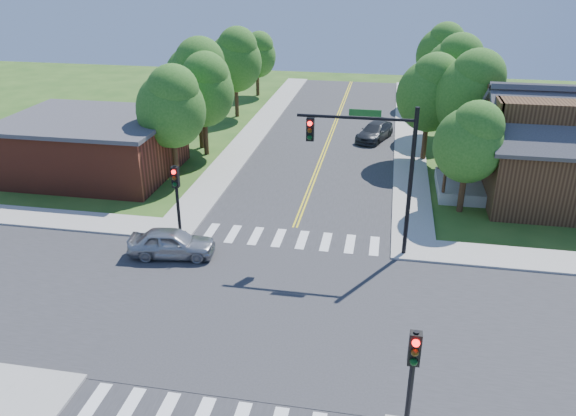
% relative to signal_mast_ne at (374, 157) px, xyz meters
% --- Properties ---
extents(ground, '(100.00, 100.00, 0.00)m').
position_rel_signal_mast_ne_xyz_m(ground, '(-3.91, -5.59, -4.85)').
color(ground, '#264D18').
rests_on(ground, ground).
extents(road_ns, '(10.00, 90.00, 0.04)m').
position_rel_signal_mast_ne_xyz_m(road_ns, '(-3.91, -5.59, -4.83)').
color(road_ns, '#2D2D30').
rests_on(road_ns, ground).
extents(road_ew, '(90.00, 10.00, 0.04)m').
position_rel_signal_mast_ne_xyz_m(road_ew, '(-3.91, -5.59, -4.83)').
color(road_ew, '#2D2D30').
rests_on(road_ew, ground).
extents(intersection_patch, '(10.20, 10.20, 0.06)m').
position_rel_signal_mast_ne_xyz_m(intersection_patch, '(-3.91, -5.59, -4.85)').
color(intersection_patch, '#2D2D30').
rests_on(intersection_patch, ground).
extents(sidewalk_ne, '(40.00, 40.00, 0.14)m').
position_rel_signal_mast_ne_xyz_m(sidewalk_ne, '(11.90, 10.23, -4.78)').
color(sidewalk_ne, '#9E9B93').
rests_on(sidewalk_ne, ground).
extents(sidewalk_nw, '(40.00, 40.00, 0.14)m').
position_rel_signal_mast_ne_xyz_m(sidewalk_nw, '(-19.73, 10.23, -4.78)').
color(sidewalk_nw, '#9E9B93').
rests_on(sidewalk_nw, ground).
extents(crosswalk_north, '(8.85, 2.00, 0.01)m').
position_rel_signal_mast_ne_xyz_m(crosswalk_north, '(-3.91, 0.61, -4.80)').
color(crosswalk_north, white).
rests_on(crosswalk_north, ground).
extents(centerline, '(0.30, 90.00, 0.01)m').
position_rel_signal_mast_ne_xyz_m(centerline, '(-3.91, -5.59, -4.80)').
color(centerline, yellow).
rests_on(centerline, ground).
extents(signal_mast_ne, '(5.30, 0.42, 7.20)m').
position_rel_signal_mast_ne_xyz_m(signal_mast_ne, '(0.00, 0.00, 0.00)').
color(signal_mast_ne, black).
rests_on(signal_mast_ne, ground).
extents(signal_pole_se, '(0.34, 0.42, 3.80)m').
position_rel_signal_mast_ne_xyz_m(signal_pole_se, '(1.69, -11.21, -2.19)').
color(signal_pole_se, black).
rests_on(signal_pole_se, ground).
extents(signal_pole_nw, '(0.34, 0.42, 3.80)m').
position_rel_signal_mast_ne_xyz_m(signal_pole_nw, '(-9.51, -0.01, -2.19)').
color(signal_pole_nw, black).
rests_on(signal_pole_nw, ground).
extents(building_nw, '(10.40, 8.40, 3.73)m').
position_rel_signal_mast_ne_xyz_m(building_nw, '(-18.11, 7.61, -2.97)').
color(building_nw, brown).
rests_on(building_nw, ground).
extents(tree_e_a, '(3.72, 3.53, 6.33)m').
position_rel_signal_mast_ne_xyz_m(tree_e_a, '(4.88, 5.66, -0.71)').
color(tree_e_a, '#382314').
rests_on(tree_e_a, ground).
extents(tree_e_b, '(4.66, 4.43, 7.92)m').
position_rel_signal_mast_ne_xyz_m(tree_e_b, '(5.56, 12.74, 0.34)').
color(tree_e_b, '#382314').
rests_on(tree_e_b, ground).
extents(tree_e_c, '(4.67, 4.43, 7.93)m').
position_rel_signal_mast_ne_xyz_m(tree_e_c, '(5.19, 20.24, 0.35)').
color(tree_e_c, '#382314').
rests_on(tree_e_c, ground).
extents(tree_e_d, '(4.52, 4.29, 7.68)m').
position_rel_signal_mast_ne_xyz_m(tree_e_d, '(4.88, 29.85, 0.18)').
color(tree_e_d, '#382314').
rests_on(tree_e_d, ground).
extents(tree_w_a, '(4.28, 4.07, 7.28)m').
position_rel_signal_mast_ne_xyz_m(tree_w_a, '(-12.54, 7.70, -0.09)').
color(tree_w_a, '#382314').
rests_on(tree_w_a, ground).
extents(tree_w_b, '(4.74, 4.50, 8.05)m').
position_rel_signal_mast_ne_xyz_m(tree_w_b, '(-12.90, 13.90, 0.43)').
color(tree_w_b, '#382314').
rests_on(tree_w_b, ground).
extents(tree_w_c, '(4.55, 4.32, 7.73)m').
position_rel_signal_mast_ne_xyz_m(tree_w_c, '(-12.63, 22.85, 0.21)').
color(tree_w_c, '#382314').
rests_on(tree_w_c, ground).
extents(tree_w_d, '(3.74, 3.55, 6.35)m').
position_rel_signal_mast_ne_xyz_m(tree_w_d, '(-12.68, 31.07, -0.69)').
color(tree_w_d, '#382314').
rests_on(tree_w_d, ground).
extents(tree_house, '(4.36, 4.15, 7.42)m').
position_rel_signal_mast_ne_xyz_m(tree_house, '(3.14, 13.99, 0.01)').
color(tree_house, '#382314').
rests_on(tree_house, ground).
extents(tree_bldg, '(4.29, 4.07, 7.29)m').
position_rel_signal_mast_ne_xyz_m(tree_bldg, '(-12.09, 12.50, -0.08)').
color(tree_bldg, '#382314').
rests_on(tree_bldg, ground).
extents(car_silver, '(2.68, 4.48, 1.38)m').
position_rel_signal_mast_ne_xyz_m(car_silver, '(-9.11, -2.09, -4.16)').
color(car_silver, '#A7A9AE').
rests_on(car_silver, ground).
extents(car_dgrey, '(4.59, 5.54, 1.28)m').
position_rel_signal_mast_ne_xyz_m(car_dgrey, '(-0.46, 18.10, -4.21)').
color(car_dgrey, '#34363A').
rests_on(car_dgrey, ground).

